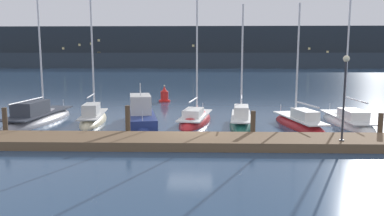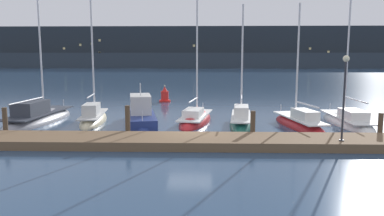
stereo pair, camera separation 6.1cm
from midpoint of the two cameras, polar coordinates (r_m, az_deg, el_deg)
ground_plane at (r=21.07m, az=-0.24°, el=-4.73°), size 400.00×400.00×0.00m
dock at (r=19.55m, az=-0.40°, el=-5.07°), size 27.97×2.80×0.45m
mooring_pile_0 at (r=23.87m, az=-26.51°, el=-1.98°), size 0.28×0.28×1.71m
mooring_pile_1 at (r=21.44m, az=-9.69°, el=-2.09°), size 0.28×0.28×1.86m
mooring_pile_2 at (r=21.22m, az=9.33°, el=-2.56°), size 0.28×0.28×1.59m
mooring_pile_3 at (r=23.23m, az=26.83°, el=-2.53°), size 0.28×0.28×1.49m
sailboat_berth_1 at (r=28.43m, az=-22.25°, el=-1.68°), size 3.00×8.60×10.42m
sailboat_berth_2 at (r=27.17m, az=-14.71°, el=-1.77°), size 2.31×6.39×9.41m
motorboat_berth_3 at (r=25.80m, az=-7.71°, el=-1.75°), size 3.22×6.55×3.50m
sailboat_berth_4 at (r=26.21m, az=0.59°, el=-1.95°), size 2.95×6.91×10.65m
sailboat_berth_5 at (r=25.15m, az=7.54°, el=-2.33°), size 2.14×6.54×8.63m
sailboat_berth_6 at (r=25.50m, az=16.08°, el=-2.48°), size 2.86×6.93×8.58m
sailboat_berth_7 at (r=27.62m, az=22.67°, el=-2.02°), size 2.13×7.51×11.50m
channel_buoy at (r=37.70m, az=-4.12°, el=1.88°), size 1.15×1.15×1.69m
dock_lamppost at (r=19.65m, az=22.33°, el=3.32°), size 0.32×0.32×4.21m
hillside_backdrop at (r=142.91m, az=1.41°, el=8.99°), size 240.00×23.00×14.88m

